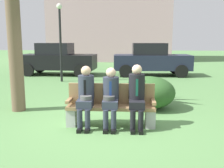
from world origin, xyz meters
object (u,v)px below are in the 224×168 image
(park_bench, at_px, (111,106))
(parked_car_near, at_px, (58,59))
(shrub_near_bench, at_px, (149,92))
(building_backdrop, at_px, (111,7))
(parked_car_far, at_px, (151,59))
(seated_man_right, at_px, (137,93))
(seated_man_left, at_px, (86,94))
(seated_man_middle, at_px, (111,95))
(street_lamp, at_px, (60,34))

(park_bench, bearing_deg, parked_car_near, 112.92)
(park_bench, bearing_deg, shrub_near_bench, 57.08)
(park_bench, relative_size, building_backdrop, 0.17)
(parked_car_near, bearing_deg, parked_car_far, 0.59)
(seated_man_right, bearing_deg, park_bench, 167.42)
(shrub_near_bench, relative_size, parked_car_far, 0.36)
(seated_man_left, distance_m, seated_man_middle, 0.53)
(seated_man_left, relative_size, seated_man_middle, 1.03)
(building_backdrop, bearing_deg, parked_car_near, -100.29)
(seated_man_middle, bearing_deg, parked_car_far, 79.20)
(park_bench, bearing_deg, seated_man_right, -12.58)
(seated_man_right, distance_m, building_backdrop, 19.85)
(shrub_near_bench, xyz_separation_m, street_lamp, (-3.53, 4.35, 1.64))
(parked_car_near, bearing_deg, park_bench, -67.08)
(seated_man_right, distance_m, parked_car_far, 8.18)
(park_bench, xyz_separation_m, seated_man_right, (0.55, -0.12, 0.32))
(shrub_near_bench, height_order, parked_car_far, parked_car_far)
(parked_car_near, relative_size, parked_car_far, 1.01)
(seated_man_left, height_order, seated_man_middle, seated_man_left)
(seated_man_middle, height_order, street_lamp, street_lamp)
(street_lamp, bearing_deg, parked_car_far, 28.01)
(seated_man_right, height_order, parked_car_near, parked_car_near)
(parked_car_far, bearing_deg, seated_man_right, -97.04)
(shrub_near_bench, relative_size, street_lamp, 0.42)
(seated_man_left, relative_size, parked_car_near, 0.33)
(parked_car_far, bearing_deg, street_lamp, -151.99)
(park_bench, distance_m, building_backdrop, 19.75)
(seated_man_middle, height_order, parked_car_far, parked_car_far)
(seated_man_left, bearing_deg, parked_car_far, 75.65)
(seated_man_middle, bearing_deg, seated_man_left, 179.62)
(street_lamp, bearing_deg, seated_man_middle, -66.27)
(seated_man_middle, relative_size, parked_car_far, 0.32)
(seated_man_middle, bearing_deg, building_backdrop, 93.88)
(seated_man_middle, bearing_deg, park_bench, 89.91)
(parked_car_far, distance_m, street_lamp, 4.86)
(seated_man_middle, xyz_separation_m, shrub_near_bench, (0.93, 1.57, -0.27))
(parked_car_far, xyz_separation_m, street_lamp, (-4.15, -2.21, 1.25))
(seated_man_right, height_order, parked_car_far, parked_car_far)
(seated_man_right, xyz_separation_m, street_lamp, (-3.15, 5.91, 1.34))
(seated_man_middle, xyz_separation_m, parked_car_far, (1.55, 8.13, 0.13))
(seated_man_middle, distance_m, shrub_near_bench, 1.84)
(seated_man_right, bearing_deg, parked_car_near, 115.84)
(street_lamp, bearing_deg, park_bench, -65.78)
(shrub_near_bench, distance_m, building_backdrop, 18.45)
(park_bench, relative_size, parked_car_near, 0.47)
(seated_man_left, relative_size, street_lamp, 0.38)
(park_bench, bearing_deg, parked_car_far, 79.03)
(building_backdrop, bearing_deg, seated_man_middle, -86.12)
(street_lamp, bearing_deg, parked_car_near, 109.29)
(seated_man_left, distance_m, parked_car_near, 8.55)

